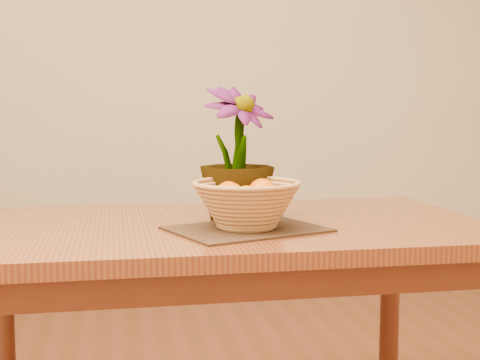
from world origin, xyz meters
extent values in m
cube|color=beige|center=(0.00, 2.25, 1.35)|extent=(4.00, 0.02, 2.70)
cube|color=brown|center=(0.00, 0.30, 0.73)|extent=(1.40, 0.80, 0.04)
cube|color=#4F2112|center=(0.00, 0.30, 0.67)|extent=(1.28, 0.68, 0.08)
cylinder|color=#4F2112|center=(-0.62, 0.62, 0.35)|extent=(0.06, 0.06, 0.71)
cylinder|color=#4F2112|center=(0.62, 0.62, 0.35)|extent=(0.06, 0.06, 0.71)
cube|color=#3B2515|center=(0.04, 0.17, 0.75)|extent=(0.43, 0.38, 0.01)
cylinder|color=tan|center=(0.04, 0.17, 0.76)|extent=(0.14, 0.14, 0.01)
sphere|color=#DE5903|center=(0.04, 0.17, 0.83)|extent=(0.06, 0.06, 0.06)
sphere|color=#DE5903|center=(0.09, 0.21, 0.84)|extent=(0.07, 0.07, 0.07)
sphere|color=#DE5903|center=(0.00, 0.22, 0.83)|extent=(0.07, 0.07, 0.07)
sphere|color=#DE5903|center=(-0.01, 0.14, 0.84)|extent=(0.07, 0.07, 0.07)
sphere|color=#DE5903|center=(0.08, 0.13, 0.83)|extent=(0.07, 0.07, 0.07)
imported|color=#164814|center=(0.04, 0.33, 0.93)|extent=(0.28, 0.28, 0.36)
camera|label=1|loc=(-0.28, -1.44, 1.05)|focal=50.00mm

